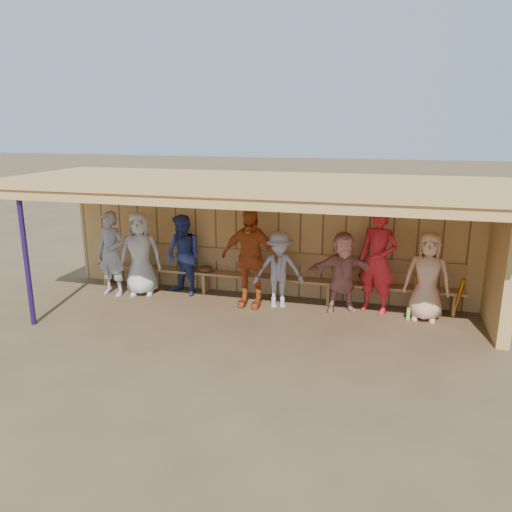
{
  "coord_description": "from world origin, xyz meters",
  "views": [
    {
      "loc": [
        2.36,
        -8.3,
        3.42
      ],
      "look_at": [
        0.0,
        0.35,
        1.05
      ],
      "focal_mm": 35.0,
      "sensor_mm": 36.0,
      "label": 1
    }
  ],
  "objects_px": {
    "player_h": "(427,277)",
    "bench": "(266,272)",
    "player_c": "(183,255)",
    "player_g": "(377,261)",
    "player_d": "(250,258)",
    "player_e": "(279,270)",
    "player_a": "(111,254)",
    "player_b": "(140,254)",
    "player_f": "(343,272)"
  },
  "relations": [
    {
      "from": "bench",
      "to": "player_b",
      "type": "bearing_deg",
      "value": -168.09
    },
    {
      "from": "player_c",
      "to": "player_e",
      "type": "xyz_separation_m",
      "value": [
        2.04,
        -0.22,
        -0.09
      ]
    },
    {
      "from": "player_b",
      "to": "player_c",
      "type": "height_order",
      "value": "player_b"
    },
    {
      "from": "player_d",
      "to": "player_h",
      "type": "relative_size",
      "value": 1.19
    },
    {
      "from": "player_d",
      "to": "player_e",
      "type": "xyz_separation_m",
      "value": [
        0.55,
        0.08,
        -0.21
      ]
    },
    {
      "from": "player_g",
      "to": "player_h",
      "type": "xyz_separation_m",
      "value": [
        0.88,
        -0.16,
        -0.19
      ]
    },
    {
      "from": "player_f",
      "to": "player_h",
      "type": "distance_m",
      "value": 1.5
    },
    {
      "from": "player_d",
      "to": "bench",
      "type": "relative_size",
      "value": 0.25
    },
    {
      "from": "player_b",
      "to": "bench",
      "type": "bearing_deg",
      "value": -7.85
    },
    {
      "from": "player_a",
      "to": "player_b",
      "type": "bearing_deg",
      "value": 27.07
    },
    {
      "from": "player_d",
      "to": "player_e",
      "type": "distance_m",
      "value": 0.6
    },
    {
      "from": "player_e",
      "to": "player_f",
      "type": "bearing_deg",
      "value": -12.45
    },
    {
      "from": "player_b",
      "to": "player_d",
      "type": "bearing_deg",
      "value": -21.61
    },
    {
      "from": "player_e",
      "to": "bench",
      "type": "distance_m",
      "value": 0.68
    },
    {
      "from": "player_e",
      "to": "player_f",
      "type": "xyz_separation_m",
      "value": [
        1.2,
        0.12,
        0.02
      ]
    },
    {
      "from": "player_a",
      "to": "player_d",
      "type": "xyz_separation_m",
      "value": [
        2.9,
        0.11,
        0.08
      ]
    },
    {
      "from": "player_d",
      "to": "player_f",
      "type": "height_order",
      "value": "player_d"
    },
    {
      "from": "player_c",
      "to": "player_d",
      "type": "height_order",
      "value": "player_d"
    },
    {
      "from": "player_b",
      "to": "player_g",
      "type": "relative_size",
      "value": 0.87
    },
    {
      "from": "player_d",
      "to": "bench",
      "type": "height_order",
      "value": "player_d"
    },
    {
      "from": "player_e",
      "to": "player_a",
      "type": "bearing_deg",
      "value": 165.18
    },
    {
      "from": "player_c",
      "to": "bench",
      "type": "xyz_separation_m",
      "value": [
        1.66,
        0.31,
        -0.3
      ]
    },
    {
      "from": "player_f",
      "to": "bench",
      "type": "bearing_deg",
      "value": 145.96
    },
    {
      "from": "player_f",
      "to": "player_h",
      "type": "xyz_separation_m",
      "value": [
        1.49,
        -0.06,
        0.05
      ]
    },
    {
      "from": "player_a",
      "to": "player_e",
      "type": "bearing_deg",
      "value": 11.53
    },
    {
      "from": "player_e",
      "to": "bench",
      "type": "relative_size",
      "value": 0.2
    },
    {
      "from": "player_a",
      "to": "player_h",
      "type": "xyz_separation_m",
      "value": [
        6.14,
        0.26,
        -0.07
      ]
    },
    {
      "from": "player_a",
      "to": "player_e",
      "type": "xyz_separation_m",
      "value": [
        3.45,
        0.2,
        -0.13
      ]
    },
    {
      "from": "player_d",
      "to": "bench",
      "type": "bearing_deg",
      "value": 78.11
    },
    {
      "from": "player_e",
      "to": "player_g",
      "type": "xyz_separation_m",
      "value": [
        1.81,
        0.22,
        0.25
      ]
    },
    {
      "from": "bench",
      "to": "player_f",
      "type": "bearing_deg",
      "value": -14.39
    },
    {
      "from": "player_d",
      "to": "player_h",
      "type": "distance_m",
      "value": 3.25
    },
    {
      "from": "player_a",
      "to": "player_d",
      "type": "height_order",
      "value": "player_d"
    },
    {
      "from": "bench",
      "to": "player_e",
      "type": "bearing_deg",
      "value": -53.98
    },
    {
      "from": "bench",
      "to": "player_h",
      "type": "bearing_deg",
      "value": -8.57
    },
    {
      "from": "player_h",
      "to": "bench",
      "type": "bearing_deg",
      "value": 177.65
    },
    {
      "from": "player_c",
      "to": "player_b",
      "type": "bearing_deg",
      "value": -142.09
    },
    {
      "from": "player_b",
      "to": "player_h",
      "type": "distance_m",
      "value": 5.59
    },
    {
      "from": "player_b",
      "to": "player_g",
      "type": "height_order",
      "value": "player_g"
    },
    {
      "from": "player_a",
      "to": "player_d",
      "type": "relative_size",
      "value": 0.91
    },
    {
      "from": "player_e",
      "to": "player_f",
      "type": "distance_m",
      "value": 1.2
    },
    {
      "from": "player_c",
      "to": "bench",
      "type": "height_order",
      "value": "player_c"
    },
    {
      "from": "player_g",
      "to": "player_e",
      "type": "bearing_deg",
      "value": -152.92
    },
    {
      "from": "player_b",
      "to": "player_d",
      "type": "height_order",
      "value": "player_d"
    },
    {
      "from": "bench",
      "to": "player_c",
      "type": "bearing_deg",
      "value": -169.6
    },
    {
      "from": "player_d",
      "to": "player_e",
      "type": "height_order",
      "value": "player_d"
    },
    {
      "from": "player_h",
      "to": "bench",
      "type": "distance_m",
      "value": 3.12
    },
    {
      "from": "player_e",
      "to": "player_b",
      "type": "bearing_deg",
      "value": 162.1
    },
    {
      "from": "player_d",
      "to": "player_e",
      "type": "relative_size",
      "value": 1.29
    },
    {
      "from": "player_g",
      "to": "bench",
      "type": "xyz_separation_m",
      "value": [
        -2.19,
        0.31,
        -0.47
      ]
    }
  ]
}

